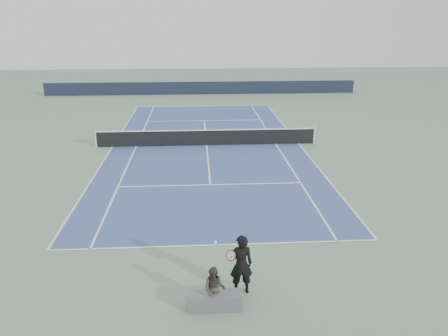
{
  "coord_description": "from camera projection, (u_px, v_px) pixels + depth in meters",
  "views": [
    {
      "loc": [
        -0.55,
        -24.71,
        7.2
      ],
      "look_at": [
        0.56,
        -7.25,
        1.1
      ],
      "focal_mm": 35.0,
      "sensor_mm": 36.0,
      "label": 1
    }
  ],
  "objects": [
    {
      "name": "windscreen_far",
      "position": [
        202.0,
        88.0,
        42.34
      ],
      "size": [
        30.0,
        0.25,
        1.2
      ],
      "primitive_type": "cube",
      "color": "black",
      "rests_on": "ground"
    },
    {
      "name": "tennis_player",
      "position": [
        241.0,
        264.0,
        11.76
      ],
      "size": [
        0.8,
        0.52,
        1.74
      ],
      "color": "black",
      "rests_on": "ground"
    },
    {
      "name": "court_surface",
      "position": [
        207.0,
        145.0,
        25.69
      ],
      "size": [
        10.97,
        23.77,
        0.01
      ],
      "primitive_type": "cube",
      "color": "#3A508B",
      "rests_on": "ground"
    },
    {
      "name": "tennis_ball",
      "position": [
        233.0,
        298.0,
        11.73
      ],
      "size": [
        0.07,
        0.07,
        0.07
      ],
      "primitive_type": "sphere",
      "color": "#C4E52E",
      "rests_on": "ground"
    },
    {
      "name": "tennis_net",
      "position": [
        207.0,
        137.0,
        25.52
      ],
      "size": [
        12.9,
        0.1,
        1.07
      ],
      "color": "silver",
      "rests_on": "ground"
    },
    {
      "name": "spectator_bench",
      "position": [
        215.0,
        294.0,
        11.23
      ],
      "size": [
        1.45,
        0.69,
        1.2
      ],
      "color": "slate",
      "rests_on": "ground"
    },
    {
      "name": "ground",
      "position": [
        207.0,
        145.0,
        25.69
      ],
      "size": [
        80.0,
        80.0,
        0.0
      ],
      "primitive_type": "plane",
      "color": "slate"
    }
  ]
}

